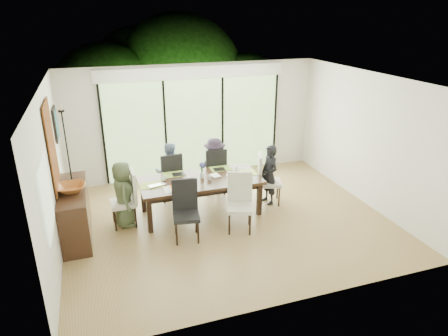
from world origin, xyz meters
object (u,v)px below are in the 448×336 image
object	(u,v)px
laptop	(158,186)
bowl	(71,188)
person_far_right	(215,166)
chair_near_left	(186,212)
person_far_left	(169,172)
chair_far_left	(170,175)
cup_c	(237,170)
vase	(202,175)
person_left_end	(123,194)
chair_near_right	(240,203)
sideboard	(75,212)
cup_a	(163,178)
cup_b	(209,178)
chair_left_end	(123,199)
chair_right_end	(270,179)
table_top	(200,180)
chair_far_right	(214,170)
person_right_end	(269,175)

from	to	relation	value
laptop	bowl	bearing A→B (deg)	169.67
person_far_right	bowl	bearing A→B (deg)	31.48
laptop	bowl	xyz separation A→B (m)	(-1.49, -0.12, 0.23)
laptop	bowl	size ratio (longest dim) A/B	0.67
chair_near_left	person_far_left	size ratio (longest dim) A/B	0.85
chair_far_left	cup_c	distance (m)	1.48
vase	laptop	bearing A→B (deg)	-170.54
bowl	person_left_end	bearing A→B (deg)	14.35
chair_near_right	bowl	distance (m)	2.95
person_far_right	sideboard	distance (m)	3.05
person_far_right	bowl	world-z (taller)	person_far_right
cup_a	sideboard	distance (m)	1.70
cup_b	cup_c	size ratio (longest dim) A/B	0.81
sideboard	vase	bearing A→B (deg)	4.09
chair_left_end	chair_right_end	bearing A→B (deg)	88.57
person_left_end	cup_a	bearing A→B (deg)	-76.55
person_far_right	vase	size ratio (longest dim) A/B	10.75
table_top	laptop	distance (m)	0.86
chair_far_right	person_left_end	size ratio (longest dim) A/B	0.85
chair_left_end	cup_b	bearing A→B (deg)	85.10
table_top	cup_b	xyz separation A→B (m)	(0.15, -0.10, 0.07)
chair_left_end	cup_b	xyz separation A→B (m)	(1.65, -0.10, 0.24)
person_far_right	cup_b	distance (m)	1.02
chair_near_right	person_left_end	size ratio (longest dim) A/B	0.85
table_top	person_right_end	bearing A→B (deg)	0.00
vase	bowl	distance (m)	2.42
chair_right_end	sideboard	distance (m)	3.85
table_top	cup_b	size ratio (longest dim) A/B	24.00
person_left_end	sideboard	distance (m)	0.89
chair_near_left	table_top	bearing A→B (deg)	69.26
chair_right_end	vase	xyz separation A→B (m)	(-1.45, 0.05, 0.26)
person_left_end	person_far_left	distance (m)	1.32
person_far_left	cup_c	xyz separation A→B (m)	(1.25, -0.73, 0.15)
vase	bowl	world-z (taller)	bowl
cup_a	cup_c	bearing A→B (deg)	-1.91
chair_far_right	person_far_left	world-z (taller)	person_far_left
person_far_right	cup_c	world-z (taller)	person_far_right
cup_c	sideboard	bearing A→B (deg)	-175.98
chair_far_right	person_right_end	xyz separation A→B (m)	(0.93, -0.85, 0.09)
chair_near_left	cup_a	size ratio (longest dim) A/B	8.87
chair_far_left	cup_b	size ratio (longest dim) A/B	11.00
cup_a	table_top	bearing A→B (deg)	-12.09
cup_b	chair_near_left	bearing A→B (deg)	-130.17
cup_a	vase	bearing A→B (deg)	-7.59
chair_near_right	cup_b	size ratio (longest dim) A/B	11.00
bowl	person_far_right	bearing A→B (deg)	19.96
cup_b	sideboard	distance (m)	2.52
person_right_end	cup_a	distance (m)	2.19
laptop	person_far_left	bearing A→B (deg)	51.77
vase	cup_c	size ratio (longest dim) A/B	0.97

